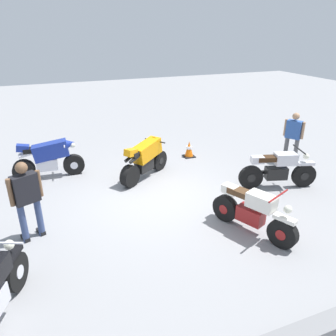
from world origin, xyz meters
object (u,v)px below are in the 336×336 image
(motorcycle_silver_cruiser, at_px, (278,169))
(motorcycle_orange_sportbike, at_px, (145,158))
(motorcycle_blue_sportbike, at_px, (48,158))
(motorcycle_cream_vintage, at_px, (253,212))
(person_in_blue_shirt, at_px, (293,135))
(person_in_black_shirt, at_px, (27,197))
(traffic_cone, at_px, (189,149))

(motorcycle_silver_cruiser, xyz_separation_m, motorcycle_orange_sportbike, (3.06, -1.89, 0.07))
(motorcycle_blue_sportbike, xyz_separation_m, motorcycle_cream_vintage, (-3.74, 4.43, -0.11))
(person_in_blue_shirt, xyz_separation_m, person_in_black_shirt, (7.66, 1.39, 0.06))
(person_in_blue_shirt, relative_size, traffic_cone, 3.01)
(motorcycle_cream_vintage, bearing_deg, traffic_cone, 148.83)
(motorcycle_blue_sportbike, bearing_deg, person_in_black_shirt, -95.93)
(motorcycle_silver_cruiser, xyz_separation_m, person_in_blue_shirt, (-1.58, -1.32, 0.37))
(motorcycle_cream_vintage, distance_m, person_in_blue_shirt, 4.47)
(motorcycle_silver_cruiser, bearing_deg, motorcycle_cream_vintage, -123.59)
(motorcycle_cream_vintage, distance_m, person_in_black_shirt, 4.51)
(motorcycle_blue_sportbike, relative_size, traffic_cone, 3.69)
(motorcycle_orange_sportbike, height_order, person_in_blue_shirt, person_in_blue_shirt)
(motorcycle_cream_vintage, relative_size, person_in_blue_shirt, 1.17)
(person_in_blue_shirt, bearing_deg, motorcycle_blue_sportbike, -41.23)
(traffic_cone, bearing_deg, motorcycle_cream_vintage, 81.96)
(motorcycle_orange_sportbike, distance_m, person_in_black_shirt, 3.62)
(person_in_blue_shirt, bearing_deg, motorcycle_silver_cruiser, 11.19)
(motorcycle_silver_cruiser, distance_m, motorcycle_orange_sportbike, 3.59)
(motorcycle_orange_sportbike, distance_m, motorcycle_blue_sportbike, 2.73)
(motorcycle_blue_sportbike, relative_size, person_in_blue_shirt, 1.23)
(motorcycle_orange_sportbike, xyz_separation_m, motorcycle_blue_sportbike, (2.53, -1.02, 0.00))
(motorcycle_orange_sportbike, distance_m, person_in_blue_shirt, 4.68)
(motorcycle_orange_sportbike, xyz_separation_m, traffic_cone, (-1.83, -1.02, -0.33))
(motorcycle_cream_vintage, bearing_deg, motorcycle_blue_sportbike, -162.93)
(motorcycle_orange_sportbike, relative_size, motorcycle_blue_sportbike, 0.87)
(person_in_black_shirt, bearing_deg, motorcycle_blue_sportbike, -32.75)
(motorcycle_orange_sportbike, bearing_deg, motorcycle_cream_vintage, -105.16)
(motorcycle_orange_sportbike, height_order, person_in_black_shirt, person_in_black_shirt)
(motorcycle_silver_cruiser, height_order, motorcycle_cream_vintage, motorcycle_silver_cruiser)
(motorcycle_silver_cruiser, distance_m, traffic_cone, 3.16)
(motorcycle_silver_cruiser, bearing_deg, motorcycle_orange_sportbike, 165.27)
(motorcycle_silver_cruiser, distance_m, motorcycle_blue_sportbike, 6.30)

